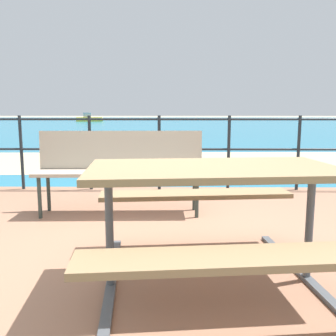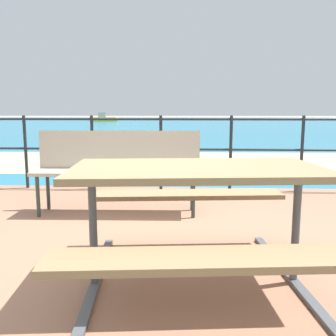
% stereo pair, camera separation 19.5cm
% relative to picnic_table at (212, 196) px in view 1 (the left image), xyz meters
% --- Properties ---
extents(ground_plane, '(240.00, 240.00, 0.00)m').
position_rel_picnic_table_xyz_m(ground_plane, '(-0.44, 0.45, -0.65)').
color(ground_plane, tan).
extents(patio_paving, '(6.40, 5.20, 0.06)m').
position_rel_picnic_table_xyz_m(patio_paving, '(-0.44, 0.45, -0.62)').
color(patio_paving, '#996B51').
rests_on(patio_paving, ground).
extents(sea_water, '(90.00, 90.00, 0.01)m').
position_rel_picnic_table_xyz_m(sea_water, '(-0.44, 40.45, -0.64)').
color(sea_water, teal).
rests_on(sea_water, ground).
extents(beach_strip, '(54.09, 5.35, 0.01)m').
position_rel_picnic_table_xyz_m(beach_strip, '(-0.44, 6.32, -0.64)').
color(beach_strip, tan).
rests_on(beach_strip, ground).
extents(picnic_table, '(1.66, 1.69, 0.77)m').
position_rel_picnic_table_xyz_m(picnic_table, '(0.00, 0.00, 0.00)').
color(picnic_table, '#8C704C').
rests_on(picnic_table, patio_paving).
extents(park_bench, '(1.81, 0.46, 0.90)m').
position_rel_picnic_table_xyz_m(park_bench, '(-0.82, 1.70, -0.04)').
color(park_bench, tan).
rests_on(park_bench, patio_paving).
extents(railing_fence, '(5.94, 0.04, 1.05)m').
position_rel_picnic_table_xyz_m(railing_fence, '(-0.44, 2.89, 0.06)').
color(railing_fence, '#1E2328').
rests_on(railing_fence, patio_paving).
extents(boat_near, '(3.85, 2.04, 1.14)m').
position_rel_picnic_table_xyz_m(boat_near, '(-11.02, 44.80, -0.27)').
color(boat_near, yellow).
rests_on(boat_near, sea_water).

